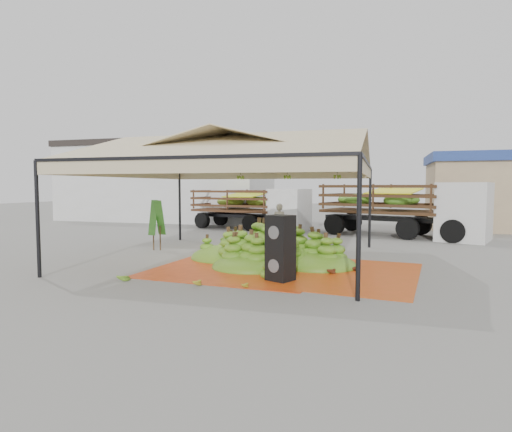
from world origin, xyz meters
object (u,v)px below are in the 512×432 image
(speaker_stack, at_px, (280,248))
(truck_right, at_px, (408,204))
(banana_heap, at_px, (272,243))
(truck_left, at_px, (254,204))
(vendor, at_px, (279,223))

(speaker_stack, distance_m, truck_right, 11.28)
(banana_heap, xyz_separation_m, truck_left, (-3.48, 9.75, 0.76))
(banana_heap, distance_m, truck_right, 9.44)
(truck_left, bearing_deg, banana_heap, -59.14)
(truck_left, xyz_separation_m, truck_right, (7.85, -1.43, 0.19))
(vendor, height_order, truck_left, truck_left)
(truck_left, height_order, truck_right, truck_right)
(truck_right, bearing_deg, speaker_stack, -89.51)
(banana_heap, distance_m, speaker_stack, 2.51)
(speaker_stack, distance_m, vendor, 6.96)
(speaker_stack, bearing_deg, truck_left, 134.42)
(banana_heap, height_order, vendor, vendor)
(vendor, xyz_separation_m, truck_left, (-2.66, 5.34, 0.53))
(vendor, xyz_separation_m, truck_right, (5.19, 3.91, 0.72))
(speaker_stack, distance_m, truck_left, 12.86)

